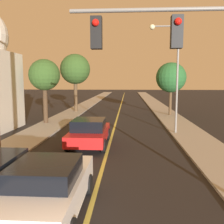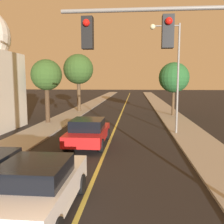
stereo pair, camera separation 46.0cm
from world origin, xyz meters
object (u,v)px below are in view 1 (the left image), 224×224
(streetlamp_right, at_px, (171,64))
(traffic_signal_mast, at_px, (187,59))
(car_near_lane_second, at_px, (89,132))
(car_near_lane_front, at_px, (47,187))
(tree_left_far, at_px, (44,76))
(tree_right_near, at_px, (171,78))
(tree_left_near, at_px, (75,69))

(streetlamp_right, bearing_deg, traffic_signal_mast, -96.83)
(car_near_lane_second, bearing_deg, car_near_lane_front, -90.00)
(car_near_lane_front, height_order, car_near_lane_second, car_near_lane_second)
(car_near_lane_second, relative_size, tree_left_far, 0.85)
(tree_right_near, bearing_deg, car_near_lane_second, -118.08)
(traffic_signal_mast, bearing_deg, tree_right_near, 81.76)
(car_near_lane_front, relative_size, tree_right_near, 0.77)
(traffic_signal_mast, relative_size, tree_left_near, 0.87)
(traffic_signal_mast, relative_size, streetlamp_right, 0.79)
(car_near_lane_front, bearing_deg, tree_left_near, 99.92)
(traffic_signal_mast, bearing_deg, streetlamp_right, 83.17)
(traffic_signal_mast, xyz_separation_m, streetlamp_right, (1.18, 9.90, 0.52))
(car_near_lane_front, height_order, traffic_signal_mast, traffic_signal_mast)
(traffic_signal_mast, distance_m, tree_right_near, 19.02)
(tree_left_near, relative_size, tree_left_far, 1.24)
(car_near_lane_second, height_order, tree_right_near, tree_right_near)
(car_near_lane_second, relative_size, tree_right_near, 0.84)
(traffic_signal_mast, bearing_deg, car_near_lane_front, -166.23)
(car_near_lane_front, height_order, streetlamp_right, streetlamp_right)
(tree_left_far, height_order, tree_right_near, tree_right_near)
(streetlamp_right, bearing_deg, car_near_lane_second, -146.02)
(car_near_lane_second, xyz_separation_m, tree_left_near, (-3.91, 14.91, 4.17))
(tree_left_near, height_order, tree_left_far, tree_left_near)
(streetlamp_right, bearing_deg, tree_left_far, 161.03)
(car_near_lane_front, xyz_separation_m, tree_left_far, (-4.79, 14.22, 3.31))
(car_near_lane_front, bearing_deg, streetlamp_right, 65.12)
(car_near_lane_second, bearing_deg, tree_left_far, 125.31)
(tree_right_near, bearing_deg, tree_left_far, -153.97)
(car_near_lane_front, bearing_deg, tree_left_far, 108.62)
(car_near_lane_front, distance_m, tree_left_far, 15.36)
(streetlamp_right, distance_m, tree_right_near, 9.09)
(car_near_lane_front, distance_m, tree_right_near, 21.07)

